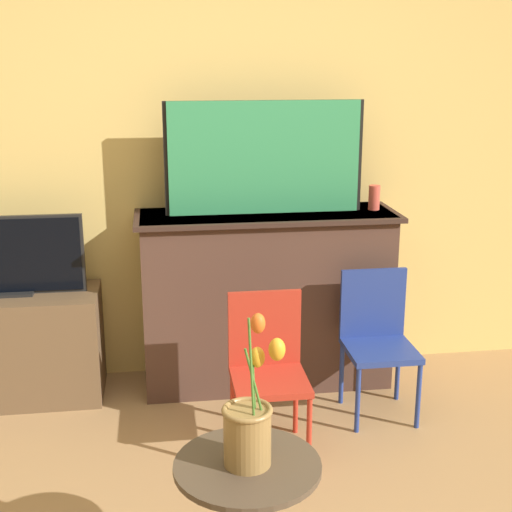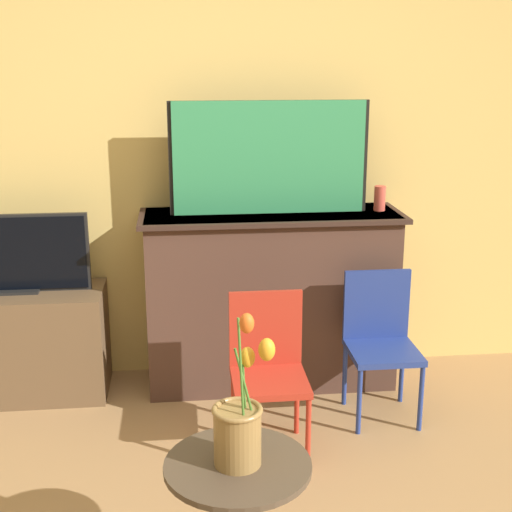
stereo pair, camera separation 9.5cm
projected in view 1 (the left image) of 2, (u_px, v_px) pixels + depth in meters
The scene contains 8 objects.
wall_back at pixel (216, 135), 3.86m from camera, with size 8.00×0.06×2.70m.
fireplace_mantel at pixel (266, 297), 3.89m from camera, with size 1.39×0.46×0.96m.
painting at pixel (265, 158), 3.69m from camera, with size 1.04×0.03×0.58m.
mantel_candle at pixel (374, 198), 3.82m from camera, with size 0.06×0.06×0.13m.
tv_stand at pixel (6, 347), 3.74m from camera, with size 0.98×0.42×0.58m.
chair_red at pixel (268, 363), 3.25m from camera, with size 0.34×0.34×0.73m.
chair_blue at pixel (377, 334), 3.58m from camera, with size 0.34×0.34×0.73m.
vase_tulips at pixel (249, 426), 2.21m from camera, with size 0.20×0.16×0.52m.
Camera 1 is at (-0.33, -1.75, 1.77)m, focal length 50.00 mm.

